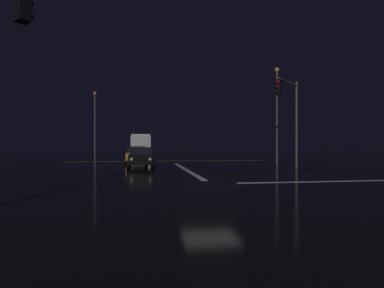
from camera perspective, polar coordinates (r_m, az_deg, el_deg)
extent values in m
cube|color=black|center=(14.95, 3.20, -7.17)|extent=(120.00, 120.00, 0.10)
cube|color=white|center=(22.86, -1.04, -4.53)|extent=(0.35, 13.80, 0.01)
cube|color=yellow|center=(34.36, -3.67, -2.99)|extent=(22.00, 0.15, 0.01)
cube|color=white|center=(18.46, 28.98, -5.64)|extent=(13.80, 0.40, 0.01)
cube|color=black|center=(25.39, -8.96, -2.57)|extent=(1.80, 4.20, 0.70)
cube|color=black|center=(25.57, -8.96, -1.15)|extent=(1.60, 2.00, 0.55)
cylinder|color=black|center=(23.87, -6.80, -3.57)|extent=(0.22, 0.64, 0.64)
cylinder|color=black|center=(23.88, -11.13, -3.57)|extent=(0.22, 0.64, 0.64)
cylinder|color=black|center=(26.97, -7.04, -3.16)|extent=(0.22, 0.64, 0.64)
cylinder|color=black|center=(26.97, -10.87, -3.16)|extent=(0.22, 0.64, 0.64)
sphere|color=#F9EFC6|center=(23.27, -7.37, -2.68)|extent=(0.22, 0.22, 0.22)
sphere|color=#F9EFC6|center=(23.28, -10.57, -2.68)|extent=(0.22, 0.22, 0.22)
cube|color=#C66014|center=(30.63, -9.74, -2.12)|extent=(1.80, 4.20, 0.70)
cube|color=black|center=(30.81, -9.73, -0.94)|extent=(1.60, 2.00, 0.55)
cylinder|color=black|center=(29.09, -8.01, -2.92)|extent=(0.22, 0.64, 0.64)
cylinder|color=black|center=(29.12, -11.56, -2.92)|extent=(0.22, 0.64, 0.64)
cylinder|color=black|center=(32.19, -8.09, -2.63)|extent=(0.22, 0.64, 0.64)
cylinder|color=black|center=(32.21, -11.30, -2.63)|extent=(0.22, 0.64, 0.64)
sphere|color=#F9EFC6|center=(28.50, -8.50, -2.18)|extent=(0.22, 0.22, 0.22)
sphere|color=#F9EFC6|center=(28.52, -11.11, -2.18)|extent=(0.22, 0.22, 0.22)
cube|color=silver|center=(37.17, -9.47, -1.73)|extent=(1.80, 4.20, 0.70)
cube|color=black|center=(37.35, -9.47, -0.76)|extent=(1.60, 2.00, 0.55)
cylinder|color=black|center=(35.63, -8.05, -2.37)|extent=(0.22, 0.64, 0.64)
cylinder|color=black|center=(35.65, -10.94, -2.37)|extent=(0.22, 0.64, 0.64)
cylinder|color=black|center=(38.73, -8.11, -2.18)|extent=(0.22, 0.64, 0.64)
cylinder|color=black|center=(38.75, -10.78, -2.18)|extent=(0.22, 0.64, 0.64)
sphere|color=#F9EFC6|center=(35.05, -8.44, -1.76)|extent=(0.22, 0.22, 0.22)
sphere|color=#F9EFC6|center=(35.06, -10.57, -1.76)|extent=(0.22, 0.22, 0.22)
cube|color=beige|center=(40.52, -8.99, -0.23)|extent=(2.40, 2.20, 2.30)
cube|color=silver|center=(45.02, -8.98, -0.01)|extent=(2.40, 5.00, 2.60)
cylinder|color=black|center=(41.16, -7.32, -1.82)|extent=(0.28, 0.96, 0.96)
cylinder|color=black|center=(41.16, -10.66, -1.82)|extent=(0.28, 0.96, 0.96)
cylinder|color=black|center=(45.85, -7.48, -1.63)|extent=(0.28, 0.96, 0.96)
cylinder|color=black|center=(45.86, -10.48, -1.63)|extent=(0.28, 0.96, 0.96)
sphere|color=#F9EFC6|center=(39.39, -7.76, -1.11)|extent=(0.26, 0.26, 0.26)
sphere|color=#F9EFC6|center=(39.39, -10.24, -1.11)|extent=(0.26, 0.26, 0.26)
cube|color=black|center=(9.66, -27.61, 21.43)|extent=(0.46, 0.46, 1.05)
sphere|color=black|center=(9.72, -26.70, 21.28)|extent=(0.22, 0.22, 0.22)
sphere|color=black|center=(9.60, -26.70, 19.36)|extent=(0.22, 0.22, 0.22)
cylinder|color=#4C4C51|center=(25.76, 17.87, 3.23)|extent=(0.18, 0.18, 6.51)
cylinder|color=#4C4C51|center=(24.41, 16.53, 10.39)|extent=(2.63, 2.63, 0.12)
cube|color=black|center=(22.65, 14.98, 9.60)|extent=(0.46, 0.46, 1.05)
sphere|color=red|center=(22.56, 14.83, 10.53)|extent=(0.22, 0.22, 0.22)
sphere|color=black|center=(22.50, 14.83, 9.67)|extent=(0.22, 0.22, 0.22)
sphere|color=black|center=(22.45, 14.83, 8.80)|extent=(0.22, 0.22, 0.22)
cylinder|color=#424247|center=(30.82, 14.68, 4.48)|extent=(0.20, 0.20, 8.42)
sphere|color=#F9AD47|center=(31.46, 14.68, 12.48)|extent=(0.44, 0.44, 0.44)
cylinder|color=#424247|center=(44.65, -16.68, 3.02)|extent=(0.20, 0.20, 8.28)
sphere|color=#F9AD47|center=(45.08, -16.68, 8.51)|extent=(0.44, 0.44, 0.44)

